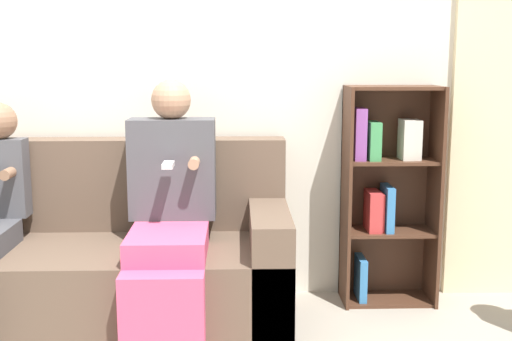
% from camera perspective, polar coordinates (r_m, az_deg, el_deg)
% --- Properties ---
extents(back_wall, '(10.00, 0.06, 2.55)m').
position_cam_1_polar(back_wall, '(3.57, -10.15, 8.96)').
color(back_wall, silver).
rests_on(back_wall, ground_plane).
extents(couch, '(1.78, 0.80, 0.91)m').
position_cam_1_polar(couch, '(3.33, -12.81, -8.21)').
color(couch, brown).
rests_on(couch, ground_plane).
extents(adult_seated, '(0.43, 0.72, 1.22)m').
position_cam_1_polar(adult_seated, '(3.08, -7.69, -3.26)').
color(adult_seated, '#DB4C75').
rests_on(adult_seated, ground_plane).
extents(bookshelf, '(0.50, 0.27, 1.18)m').
position_cam_1_polar(bookshelf, '(3.55, 11.40, -1.78)').
color(bookshelf, '#4C2D1E').
rests_on(bookshelf, ground_plane).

